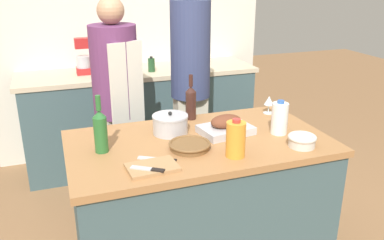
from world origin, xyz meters
TOP-DOWN VIEW (x-y plane):
  - kitchen_island at (0.00, 0.00)m, footprint 1.50×0.84m
  - back_counter at (0.00, 1.61)m, footprint 2.17×0.60m
  - back_wall at (0.00, 1.96)m, footprint 2.67×0.10m
  - roasting_pan at (0.19, 0.05)m, footprint 0.33×0.26m
  - wicker_basket at (-0.09, -0.10)m, footprint 0.23×0.23m
  - cutting_board at (-0.35, -0.26)m, footprint 0.26×0.18m
  - stock_pot at (-0.13, 0.16)m, footprint 0.22×0.22m
  - mixing_bowl at (0.51, -0.27)m, footprint 0.16×0.16m
  - juice_jug at (0.10, -0.26)m, footprint 0.10×0.10m
  - milk_jug at (0.49, -0.06)m, footprint 0.10×0.10m
  - wine_bottle_green at (-0.55, 0.03)m, footprint 0.07×0.07m
  - wine_bottle_dark at (0.07, 0.36)m, footprint 0.07×0.07m
  - wine_glass_left at (0.61, 0.28)m, footprint 0.07×0.07m
  - knife_chef at (-0.29, -0.17)m, footprint 0.19×0.13m
  - knife_paring at (-0.37, -0.30)m, footprint 0.16×0.12m
  - stand_mixer at (-0.46, 1.63)m, footprint 0.18×0.14m
  - condiment_bottle_tall at (0.10, 1.51)m, footprint 0.06×0.06m
  - condiment_bottle_short at (0.35, 1.49)m, footprint 0.06×0.06m
  - person_cook_aproned at (-0.34, 0.83)m, footprint 0.35×0.37m
  - person_cook_guest at (0.24, 0.84)m, footprint 0.30×0.30m

SIDE VIEW (x-z plane):
  - kitchen_island at x=0.00m, z-range 0.00..0.86m
  - back_counter at x=0.00m, z-range 0.00..0.92m
  - knife_chef at x=-0.29m, z-range 0.86..0.87m
  - cutting_board at x=-0.35m, z-range 0.86..0.88m
  - knife_paring at x=-0.37m, z-range 0.88..0.89m
  - wicker_basket at x=-0.09m, z-range 0.86..0.90m
  - mixing_bowl at x=0.51m, z-range 0.87..0.93m
  - person_cook_aproned at x=-0.34m, z-range 0.09..1.71m
  - roasting_pan at x=0.19m, z-range 0.85..0.96m
  - stock_pot at x=-0.13m, z-range 0.85..0.99m
  - wine_glass_left at x=0.61m, z-range 0.89..1.01m
  - milk_jug at x=0.49m, z-range 0.85..1.06m
  - juice_jug at x=0.10m, z-range 0.85..1.06m
  - wine_bottle_dark at x=0.07m, z-range 0.83..1.13m
  - condiment_bottle_tall at x=0.10m, z-range 0.91..1.05m
  - wine_bottle_green at x=-0.55m, z-range 0.83..1.15m
  - person_cook_guest at x=0.24m, z-range 0.12..1.91m
  - condiment_bottle_short at x=0.35m, z-range 0.91..1.13m
  - stand_mixer at x=-0.46m, z-range 0.89..1.21m
  - back_wall at x=0.00m, z-range 0.00..2.55m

